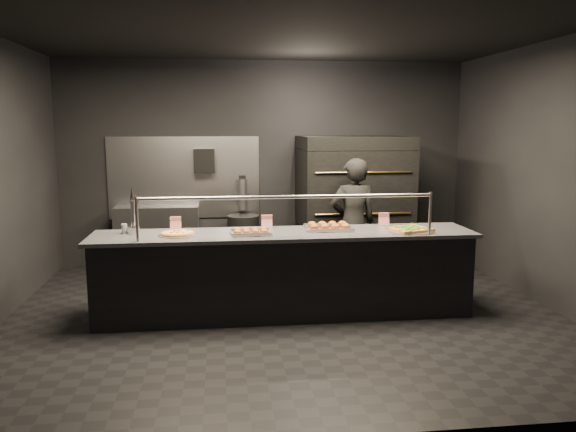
# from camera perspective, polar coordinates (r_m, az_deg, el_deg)

# --- Properties ---
(room) EXTENTS (6.04, 6.00, 3.00)m
(room) POSITION_cam_1_polar(r_m,az_deg,el_deg) (5.99, -0.62, 3.84)
(room) COLOR black
(room) RESTS_ON ground
(service_counter) EXTENTS (4.10, 0.78, 1.37)m
(service_counter) POSITION_cam_1_polar(r_m,az_deg,el_deg) (6.13, -0.33, -5.86)
(service_counter) COLOR black
(service_counter) RESTS_ON ground
(pizza_oven) EXTENTS (1.50, 1.23, 1.91)m
(pizza_oven) POSITION_cam_1_polar(r_m,az_deg,el_deg) (8.08, 6.57, 1.36)
(pizza_oven) COLOR black
(pizza_oven) RESTS_ON ground
(prep_shelf) EXTENTS (1.20, 0.35, 0.90)m
(prep_shelf) POSITION_cam_1_polar(r_m,az_deg,el_deg) (8.40, -13.12, -2.09)
(prep_shelf) COLOR #99999E
(prep_shelf) RESTS_ON ground
(towel_dispenser) EXTENTS (0.30, 0.20, 0.35)m
(towel_dispenser) POSITION_cam_1_polar(r_m,az_deg,el_deg) (8.29, -8.51, 5.56)
(towel_dispenser) COLOR black
(towel_dispenser) RESTS_ON room
(fire_extinguisher) EXTENTS (0.14, 0.14, 0.51)m
(fire_extinguisher) POSITION_cam_1_polar(r_m,az_deg,el_deg) (8.35, -4.65, 2.28)
(fire_extinguisher) COLOR #B2B2B7
(fire_extinguisher) RESTS_ON room
(beer_tap) EXTENTS (0.13, 0.19, 0.51)m
(beer_tap) POSITION_cam_1_polar(r_m,az_deg,el_deg) (6.15, -15.44, -0.40)
(beer_tap) COLOR silver
(beer_tap) RESTS_ON service_counter
(round_pizza) EXTENTS (0.40, 0.40, 0.03)m
(round_pizza) POSITION_cam_1_polar(r_m,az_deg,el_deg) (5.98, -11.16, -1.77)
(round_pizza) COLOR silver
(round_pizza) RESTS_ON service_counter
(slider_tray_a) EXTENTS (0.45, 0.35, 0.07)m
(slider_tray_a) POSITION_cam_1_polar(r_m,az_deg,el_deg) (5.93, -3.82, -1.61)
(slider_tray_a) COLOR silver
(slider_tray_a) RESTS_ON service_counter
(slider_tray_b) EXTENTS (0.55, 0.43, 0.08)m
(slider_tray_b) POSITION_cam_1_polar(r_m,az_deg,el_deg) (6.20, 4.15, -1.09)
(slider_tray_b) COLOR silver
(slider_tray_b) RESTS_ON service_counter
(square_pizza) EXTENTS (0.50, 0.50, 0.05)m
(square_pizza) POSITION_cam_1_polar(r_m,az_deg,el_deg) (6.23, 12.32, -1.35)
(square_pizza) COLOR silver
(square_pizza) RESTS_ON service_counter
(condiment_jar) EXTENTS (0.16, 0.06, 0.10)m
(condiment_jar) POSITION_cam_1_polar(r_m,az_deg,el_deg) (6.20, -16.01, -1.26)
(condiment_jar) COLOR silver
(condiment_jar) RESTS_ON service_counter
(tent_cards) EXTENTS (2.47, 0.04, 0.15)m
(tent_cards) POSITION_cam_1_polar(r_m,az_deg,el_deg) (6.28, -1.12, -0.53)
(tent_cards) COLOR white
(tent_cards) RESTS_ON service_counter
(trash_bin) EXTENTS (0.46, 0.46, 0.77)m
(trash_bin) POSITION_cam_1_polar(r_m,az_deg,el_deg) (8.20, -4.54, -2.62)
(trash_bin) COLOR black
(trash_bin) RESTS_ON ground
(worker) EXTENTS (0.64, 0.45, 1.65)m
(worker) POSITION_cam_1_polar(r_m,az_deg,el_deg) (7.18, 6.62, -0.74)
(worker) COLOR black
(worker) RESTS_ON ground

